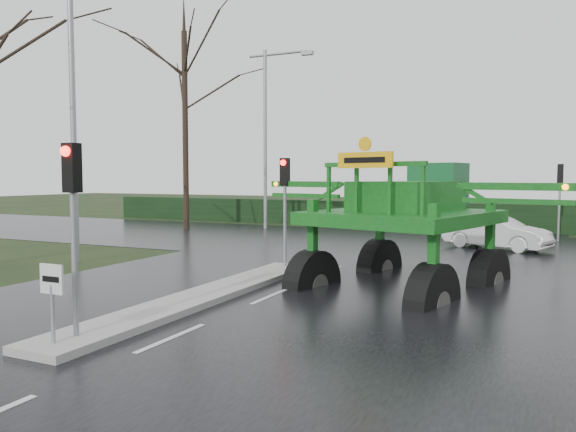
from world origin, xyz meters
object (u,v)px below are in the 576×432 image
at_px(traffic_signal_near, 72,198).
at_px(street_light_left_far, 270,122).
at_px(keep_left_sign, 52,291).
at_px(street_light_left_near, 79,85).
at_px(traffic_signal_far, 560,185).
at_px(crop_sprayer, 318,200).
at_px(white_sedan, 496,249).
at_px(traffic_signal_mid, 285,188).

distance_m(traffic_signal_near, street_light_left_far, 22.37).
bearing_deg(keep_left_sign, street_light_left_near, 132.59).
distance_m(traffic_signal_near, traffic_signal_far, 22.42).
xyz_separation_m(traffic_signal_far, street_light_left_far, (-14.69, -0.01, 3.40)).
distance_m(keep_left_sign, crop_sprayer, 7.73).
height_order(keep_left_sign, traffic_signal_near, traffic_signal_near).
distance_m(keep_left_sign, street_light_left_near, 11.32).
distance_m(street_light_left_far, white_sedan, 14.36).
distance_m(street_light_left_near, street_light_left_far, 14.00).
relative_size(keep_left_sign, traffic_signal_near, 0.38).
xyz_separation_m(traffic_signal_mid, street_light_left_far, (-6.89, 12.51, 3.40)).
bearing_deg(crop_sprayer, traffic_signal_far, 81.67).
xyz_separation_m(street_light_left_near, crop_sprayer, (8.63, -0.07, -3.68)).
bearing_deg(street_light_left_far, street_light_left_near, -90.00).
height_order(street_light_left_far, white_sedan, street_light_left_far).
height_order(traffic_signal_far, white_sedan, traffic_signal_far).
bearing_deg(street_light_left_far, crop_sprayer, -58.46).
bearing_deg(white_sedan, street_light_left_far, 91.60).
height_order(keep_left_sign, street_light_left_near, street_light_left_near).
height_order(traffic_signal_far, street_light_left_near, street_light_left_near).
bearing_deg(white_sedan, keep_left_sign, -177.66).
relative_size(traffic_signal_mid, street_light_left_far, 0.35).
distance_m(street_light_left_near, crop_sprayer, 9.38).
height_order(street_light_left_near, white_sedan, street_light_left_near).
xyz_separation_m(traffic_signal_mid, white_sedan, (5.50, 8.42, -2.59)).
bearing_deg(street_light_left_far, traffic_signal_mid, -61.14).
relative_size(street_light_left_near, street_light_left_far, 1.00).
bearing_deg(traffic_signal_near, traffic_signal_far, 69.64).
height_order(traffic_signal_near, street_light_left_far, street_light_left_far).
bearing_deg(traffic_signal_near, keep_left_sign, -90.00).
relative_size(traffic_signal_mid, white_sedan, 0.85).
bearing_deg(traffic_signal_near, street_light_left_far, 108.17).
relative_size(crop_sprayer, white_sedan, 2.05).
distance_m(keep_left_sign, traffic_signal_far, 22.93).
bearing_deg(traffic_signal_mid, traffic_signal_near, -90.00).
xyz_separation_m(street_light_left_far, crop_sprayer, (8.63, -14.07, -3.68)).
relative_size(street_light_left_near, crop_sprayer, 1.18).
height_order(traffic_signal_near, traffic_signal_mid, same).
relative_size(keep_left_sign, white_sedan, 0.33).
height_order(traffic_signal_near, street_light_left_near, street_light_left_near).
bearing_deg(traffic_signal_near, street_light_left_near, 134.53).
xyz_separation_m(traffic_signal_mid, crop_sprayer, (1.74, -1.56, -0.28)).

